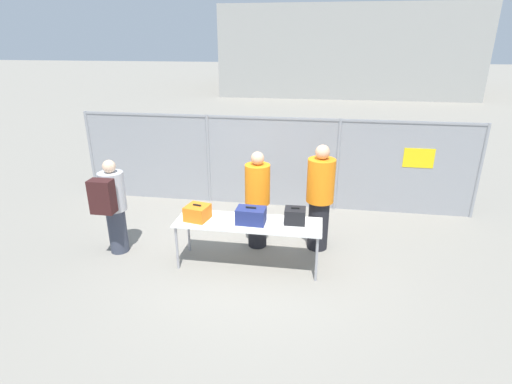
% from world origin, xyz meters
% --- Properties ---
extents(ground_plane, '(120.00, 120.00, 0.00)m').
position_xyz_m(ground_plane, '(0.00, 0.00, 0.00)').
color(ground_plane, gray).
extents(fence_section, '(8.44, 0.07, 1.96)m').
position_xyz_m(fence_section, '(0.02, 2.40, 1.03)').
color(fence_section, gray).
rests_on(fence_section, ground_plane).
extents(inspection_table, '(2.31, 0.71, 0.77)m').
position_xyz_m(inspection_table, '(-0.04, -0.19, 0.72)').
color(inspection_table, silver).
rests_on(inspection_table, ground_plane).
extents(suitcase_orange, '(0.40, 0.40, 0.26)m').
position_xyz_m(suitcase_orange, '(-0.85, -0.21, 0.89)').
color(suitcase_orange, orange).
rests_on(suitcase_orange, inspection_table).
extents(suitcase_navy, '(0.46, 0.31, 0.27)m').
position_xyz_m(suitcase_navy, '(0.01, -0.21, 0.89)').
color(suitcase_navy, navy).
rests_on(suitcase_navy, inspection_table).
extents(suitcase_black, '(0.33, 0.28, 0.26)m').
position_xyz_m(suitcase_black, '(0.69, -0.09, 0.89)').
color(suitcase_black, black).
rests_on(suitcase_black, inspection_table).
extents(traveler_hooded, '(0.41, 0.63, 1.65)m').
position_xyz_m(traveler_hooded, '(-2.34, -0.15, 0.91)').
color(traveler_hooded, '#383D4C').
rests_on(traveler_hooded, ground_plane).
extents(security_worker_near, '(0.43, 0.43, 1.73)m').
position_xyz_m(security_worker_near, '(-0.00, 0.49, 0.89)').
color(security_worker_near, black).
rests_on(security_worker_near, ground_plane).
extents(security_worker_far, '(0.46, 0.46, 1.87)m').
position_xyz_m(security_worker_far, '(1.06, 0.58, 0.97)').
color(security_worker_far, black).
rests_on(security_worker_far, ground_plane).
extents(utility_trailer, '(3.82, 2.02, 0.72)m').
position_xyz_m(utility_trailer, '(0.58, 3.70, 0.42)').
color(utility_trailer, white).
rests_on(utility_trailer, ground_plane).
extents(distant_hangar, '(15.62, 13.17, 5.42)m').
position_xyz_m(distant_hangar, '(2.38, 25.93, 2.71)').
color(distant_hangar, '#999993').
rests_on(distant_hangar, ground_plane).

